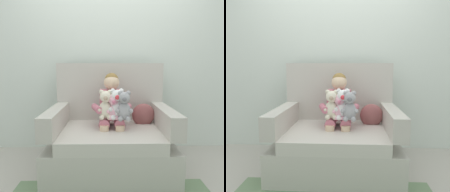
{
  "view_description": "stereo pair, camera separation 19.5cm",
  "coord_description": "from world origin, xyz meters",
  "views": [
    {
      "loc": [
        -0.04,
        -2.36,
        1.1
      ],
      "look_at": [
        0.01,
        -0.05,
        0.8
      ],
      "focal_mm": 36.6,
      "sensor_mm": 36.0,
      "label": 1
    },
    {
      "loc": [
        0.16,
        -2.36,
        1.1
      ],
      "look_at": [
        0.01,
        -0.05,
        0.8
      ],
      "focal_mm": 36.6,
      "sensor_mm": 36.0,
      "label": 2
    }
  ],
  "objects": [
    {
      "name": "plush_cream",
      "position": [
        -0.05,
        -0.04,
        0.7
      ],
      "size": [
        0.18,
        0.15,
        0.31
      ],
      "rotation": [
        0.0,
        0.0,
        0.2
      ],
      "color": "silver",
      "rests_on": "armchair"
    },
    {
      "name": "throw_pillow",
      "position": [
        0.38,
        0.19,
        0.55
      ],
      "size": [
        0.26,
        0.12,
        0.26
      ],
      "primitive_type": "ellipsoid",
      "rotation": [
        0.0,
        0.0,
        -0.02
      ],
      "color": "#8C4C4C",
      "rests_on": "armchair"
    },
    {
      "name": "plush_pink",
      "position": [
        0.03,
        -0.06,
        0.68
      ],
      "size": [
        0.15,
        0.12,
        0.26
      ],
      "rotation": [
        0.0,
        0.0,
        0.3
      ],
      "color": "#EAA8BC",
      "rests_on": "armchair"
    },
    {
      "name": "ground_plane",
      "position": [
        0.0,
        0.0,
        0.0
      ],
      "size": [
        8.0,
        8.0,
        0.0
      ],
      "primitive_type": "plane",
      "color": "#ADA89E"
    },
    {
      "name": "plush_grey",
      "position": [
        0.13,
        -0.11,
        0.7
      ],
      "size": [
        0.18,
        0.15,
        0.3
      ],
      "rotation": [
        0.0,
        0.0,
        0.15
      ],
      "color": "#9E9EA3",
      "rests_on": "armchair"
    },
    {
      "name": "armchair",
      "position": [
        0.0,
        0.06,
        0.34
      ],
      "size": [
        1.28,
        1.02,
        1.14
      ],
      "color": "#BCB7AD",
      "rests_on": "ground"
    },
    {
      "name": "plush_white",
      "position": [
        0.07,
        -0.05,
        0.71
      ],
      "size": [
        0.19,
        0.16,
        0.32
      ],
      "rotation": [
        0.0,
        0.0,
        0.17
      ],
      "color": "white",
      "rests_on": "armchair"
    },
    {
      "name": "seated_child",
      "position": [
        0.01,
        0.09,
        0.66
      ],
      "size": [
        0.45,
        0.39,
        0.82
      ],
      "rotation": [
        0.0,
        0.0,
        0.02
      ],
      "color": "#C66B7F",
      "rests_on": "armchair"
    },
    {
      "name": "back_wall",
      "position": [
        0.0,
        0.74,
        1.3
      ],
      "size": [
        6.0,
        0.1,
        2.6
      ],
      "primitive_type": "cube",
      "color": "silver",
      "rests_on": "ground"
    }
  ]
}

